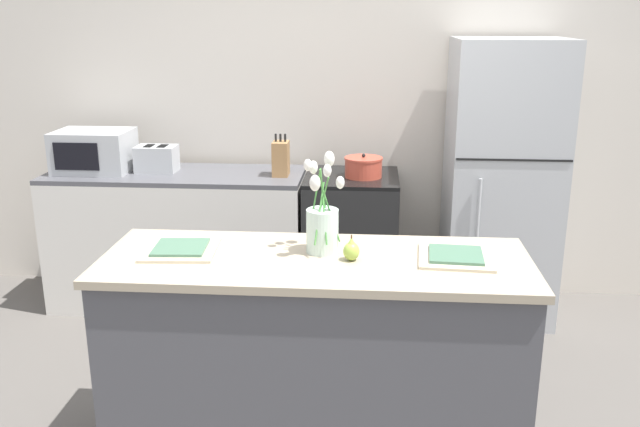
{
  "coord_description": "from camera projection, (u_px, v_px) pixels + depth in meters",
  "views": [
    {
      "loc": [
        0.23,
        -2.65,
        1.92
      ],
      "look_at": [
        0.0,
        0.25,
        1.06
      ],
      "focal_mm": 38.0,
      "sensor_mm": 36.0,
      "label": 1
    }
  ],
  "objects": [
    {
      "name": "cooking_pot",
      "position": [
        363.0,
        167.0,
        4.3
      ],
      "size": [
        0.24,
        0.24,
        0.15
      ],
      "color": "#CC4C38",
      "rests_on": "stove_range"
    },
    {
      "name": "plate_setting_left",
      "position": [
        181.0,
        249.0,
        2.9
      ],
      "size": [
        0.32,
        0.32,
        0.02
      ],
      "color": "beige",
      "rests_on": "kitchen_island"
    },
    {
      "name": "flower_vase",
      "position": [
        322.0,
        223.0,
        2.86
      ],
      "size": [
        0.17,
        0.21,
        0.42
      ],
      "color": "silver",
      "rests_on": "kitchen_island"
    },
    {
      "name": "toaster",
      "position": [
        157.0,
        159.0,
        4.44
      ],
      "size": [
        0.28,
        0.18,
        0.17
      ],
      "color": "#B7BABC",
      "rests_on": "back_counter"
    },
    {
      "name": "pear_figurine",
      "position": [
        351.0,
        250.0,
        2.79
      ],
      "size": [
        0.07,
        0.07,
        0.11
      ],
      "color": "#9EBC47",
      "rests_on": "kitchen_island"
    },
    {
      "name": "refrigerator",
      "position": [
        501.0,
        182.0,
        4.29
      ],
      "size": [
        0.68,
        0.67,
        1.78
      ],
      "color": "#B7BABC",
      "rests_on": "ground_plane"
    },
    {
      "name": "microwave",
      "position": [
        94.0,
        151.0,
        4.44
      ],
      "size": [
        0.48,
        0.37,
        0.27
      ],
      "color": "#B7BABC",
      "rests_on": "back_counter"
    },
    {
      "name": "plate_setting_right",
      "position": [
        456.0,
        256.0,
        2.82
      ],
      "size": [
        0.32,
        0.32,
        0.02
      ],
      "color": "beige",
      "rests_on": "kitchen_island"
    },
    {
      "name": "back_counter",
      "position": [
        179.0,
        239.0,
        4.57
      ],
      "size": [
        1.68,
        0.6,
        0.92
      ],
      "color": "silver",
      "rests_on": "ground_plane"
    },
    {
      "name": "back_wall",
      "position": [
        340.0,
        100.0,
        4.62
      ],
      "size": [
        5.2,
        0.08,
        2.7
      ],
      "color": "silver",
      "rests_on": "ground_plane"
    },
    {
      "name": "stove_range",
      "position": [
        351.0,
        243.0,
        4.48
      ],
      "size": [
        0.6,
        0.61,
        0.92
      ],
      "color": "black",
      "rests_on": "ground_plane"
    },
    {
      "name": "kitchen_island",
      "position": [
        316.0,
        358.0,
        2.96
      ],
      "size": [
        1.8,
        0.66,
        0.94
      ],
      "color": "#4C4C51",
      "rests_on": "ground_plane"
    },
    {
      "name": "knife_block",
      "position": [
        281.0,
        158.0,
        4.33
      ],
      "size": [
        0.1,
        0.14,
        0.27
      ],
      "color": "#A37547",
      "rests_on": "back_counter"
    }
  ]
}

